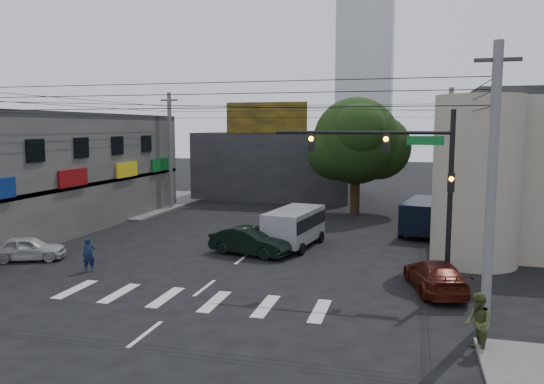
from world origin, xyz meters
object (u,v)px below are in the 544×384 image
at_px(dark_sedan, 250,241).
at_px(navy_van, 424,217).
at_px(traffic_gantry, 407,170).
at_px(pedestrian_olive, 478,323).
at_px(utility_pole_far_left, 170,151).
at_px(maroon_sedan, 435,276).
at_px(silver_minivan, 294,228).
at_px(utility_pole_near_right, 491,188).
at_px(street_tree, 356,141).
at_px(traffic_officer, 89,255).
at_px(utility_pole_far_right, 449,155).
at_px(white_compact, 28,248).

height_order(dark_sedan, navy_van, navy_van).
bearing_deg(traffic_gantry, pedestrian_olive, -69.41).
relative_size(utility_pole_far_left, maroon_sedan, 1.98).
bearing_deg(silver_minivan, pedestrian_olive, -137.90).
bearing_deg(silver_minivan, utility_pole_far_left, 57.47).
bearing_deg(navy_van, utility_pole_far_left, 85.04).
distance_m(silver_minivan, pedestrian_olive, 14.50).
bearing_deg(utility_pole_near_right, silver_minivan, 131.28).
bearing_deg(traffic_gantry, silver_minivan, 133.26).
height_order(street_tree, silver_minivan, street_tree).
bearing_deg(traffic_officer, maroon_sedan, -40.55).
distance_m(utility_pole_near_right, pedestrian_olive, 4.39).
height_order(utility_pole_far_right, white_compact, utility_pole_far_right).
xyz_separation_m(utility_pole_near_right, utility_pole_far_right, (0.00, 20.50, 0.00)).
bearing_deg(maroon_sedan, utility_pole_far_right, -108.29).
height_order(utility_pole_far_right, maroon_sedan, utility_pole_far_right).
distance_m(utility_pole_far_left, maroon_sedan, 26.25).
relative_size(silver_minivan, pedestrian_olive, 2.83).
xyz_separation_m(traffic_gantry, navy_van, (1.02, 11.56, -3.78)).
relative_size(silver_minivan, navy_van, 0.91).
relative_size(dark_sedan, pedestrian_olive, 2.55).
bearing_deg(traffic_officer, street_tree, 18.12).
height_order(navy_van, pedestrian_olive, navy_van).
height_order(street_tree, utility_pole_far_left, utility_pole_far_left).
relative_size(utility_pole_far_right, silver_minivan, 1.83).
bearing_deg(silver_minivan, maroon_sedan, -123.29).
relative_size(utility_pole_near_right, maroon_sedan, 1.98).
distance_m(utility_pole_far_right, pedestrian_olive, 23.10).
xyz_separation_m(navy_van, traffic_officer, (-14.84, -12.56, -0.28)).
height_order(traffic_gantry, traffic_officer, traffic_gantry).
distance_m(utility_pole_far_left, white_compact, 17.42).
bearing_deg(maroon_sedan, dark_sedan, -37.16).
bearing_deg(navy_van, utility_pole_far_right, -6.20).
bearing_deg(traffic_gantry, utility_pole_near_right, -52.58).
bearing_deg(white_compact, street_tree, -60.92).
xyz_separation_m(white_compact, pedestrian_olive, (20.11, -5.84, 0.30)).
xyz_separation_m(utility_pole_far_left, dark_sedan, (10.66, -13.15, -3.89)).
xyz_separation_m(traffic_gantry, dark_sedan, (-7.66, 3.85, -4.12)).
xyz_separation_m(utility_pole_far_right, maroon_sedan, (-1.45, -17.06, -3.97)).
bearing_deg(utility_pole_near_right, utility_pole_far_left, 135.69).
relative_size(utility_pole_near_right, navy_van, 1.67).
bearing_deg(dark_sedan, silver_minivan, -21.17).
distance_m(white_compact, silver_minivan, 13.55).
relative_size(maroon_sedan, navy_van, 0.84).
distance_m(utility_pole_near_right, white_compact, 21.29).
height_order(silver_minivan, traffic_officer, silver_minivan).
distance_m(utility_pole_near_right, dark_sedan, 13.27).
xyz_separation_m(utility_pole_far_right, navy_van, (-1.66, -5.44, -3.55)).
height_order(utility_pole_far_right, navy_van, utility_pole_far_right).
bearing_deg(street_tree, pedestrian_olive, -75.85).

